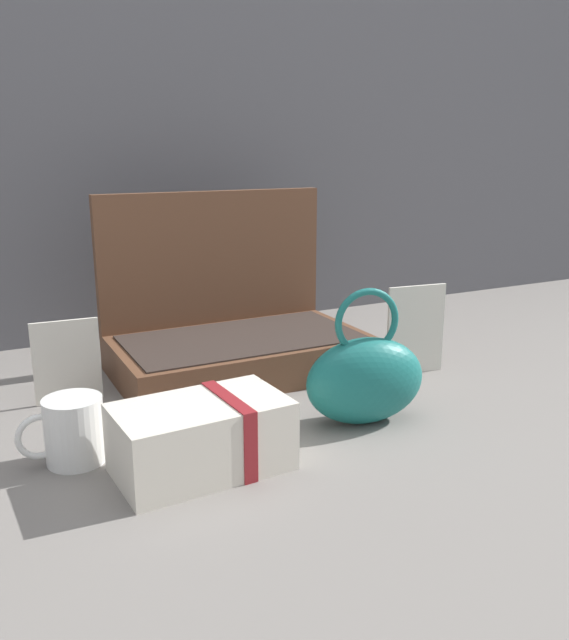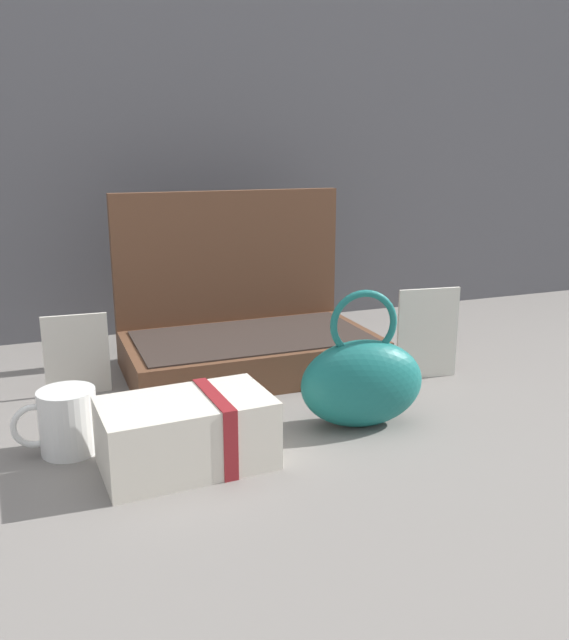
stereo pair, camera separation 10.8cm
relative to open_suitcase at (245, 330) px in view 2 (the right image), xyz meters
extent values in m
plane|color=slate|center=(-0.01, -0.22, -0.08)|extent=(6.00, 6.00, 0.00)
cube|color=#56565B|center=(-0.01, 0.36, 0.62)|extent=(3.20, 0.06, 1.40)
cube|color=brown|center=(0.00, -0.04, -0.04)|extent=(0.48, 0.27, 0.07)
cube|color=#332823|center=(0.00, -0.04, 0.00)|extent=(0.44, 0.24, 0.00)
cube|color=brown|center=(0.00, 0.10, 0.10)|extent=(0.48, 0.02, 0.35)
ellipsoid|color=#196B66|center=(0.08, -0.35, -0.01)|extent=(0.21, 0.13, 0.14)
torus|color=#196B66|center=(0.08, -0.35, 0.09)|extent=(0.11, 0.03, 0.11)
cube|color=silver|center=(-0.21, -0.38, -0.03)|extent=(0.24, 0.15, 0.10)
cube|color=maroon|center=(-0.17, -0.38, -0.03)|extent=(0.03, 0.14, 0.10)
cylinder|color=white|center=(-0.36, -0.28, -0.03)|extent=(0.08, 0.08, 0.10)
torus|color=white|center=(-0.40, -0.28, -0.03)|extent=(0.07, 0.01, 0.07)
cube|color=silver|center=(0.30, -0.19, 0.01)|extent=(0.12, 0.02, 0.18)
cube|color=silver|center=(-0.33, -0.04, 0.00)|extent=(0.11, 0.01, 0.15)
camera|label=1|loc=(-0.48, -1.17, 0.36)|focal=36.83mm
camera|label=2|loc=(-0.38, -1.21, 0.36)|focal=36.83mm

